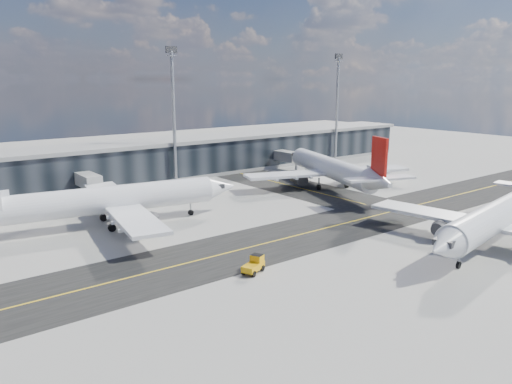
% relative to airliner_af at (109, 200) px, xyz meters
% --- Properties ---
extents(ground, '(300.00, 300.00, 0.00)m').
position_rel_airliner_af_xyz_m(ground, '(23.95, -25.36, -4.13)').
color(ground, gray).
rests_on(ground, ground).
extents(taxiway_lanes, '(180.00, 63.00, 0.03)m').
position_rel_airliner_af_xyz_m(taxiway_lanes, '(27.87, -14.62, -4.12)').
color(taxiway_lanes, black).
rests_on(taxiway_lanes, ground).
extents(terminal_concourse, '(152.00, 19.80, 8.80)m').
position_rel_airliner_af_xyz_m(terminal_concourse, '(24.00, 29.57, -0.04)').
color(terminal_concourse, black).
rests_on(terminal_concourse, ground).
extents(floodlight_masts, '(102.50, 0.70, 28.90)m').
position_rel_airliner_af_xyz_m(floodlight_masts, '(23.95, 22.64, 11.48)').
color(floodlight_masts, gray).
rests_on(floodlight_masts, ground).
extents(airliner_af, '(42.09, 36.06, 12.49)m').
position_rel_airliner_af_xyz_m(airliner_af, '(0.00, 0.00, 0.00)').
color(airliner_af, white).
rests_on(airliner_af, ground).
extents(airliner_redtail, '(35.68, 41.31, 12.59)m').
position_rel_airliner_af_xyz_m(airliner_redtail, '(46.97, -2.05, 0.03)').
color(airliner_redtail, white).
rests_on(airliner_redtail, ground).
extents(airliner_near, '(40.64, 34.80, 12.05)m').
position_rel_airliner_af_xyz_m(airliner_near, '(38.87, -40.92, -0.15)').
color(airliner_near, silver).
rests_on(airliner_near, ground).
extents(baggage_tug, '(3.47, 2.60, 1.97)m').
position_rel_airliner_af_xyz_m(baggage_tug, '(6.12, -28.78, -3.14)').
color(baggage_tug, '#F5AD0C').
rests_on(baggage_tug, ground).
extents(service_van, '(5.04, 6.34, 1.60)m').
position_rel_airliner_af_xyz_m(service_van, '(49.24, 11.74, -3.32)').
color(service_van, white).
rests_on(service_van, ground).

